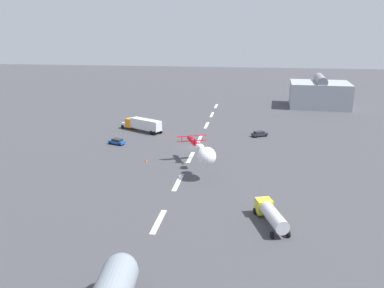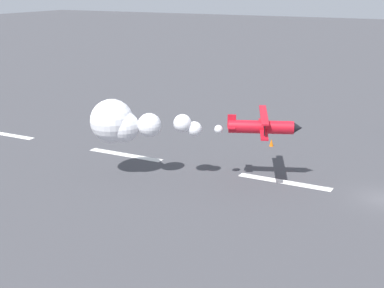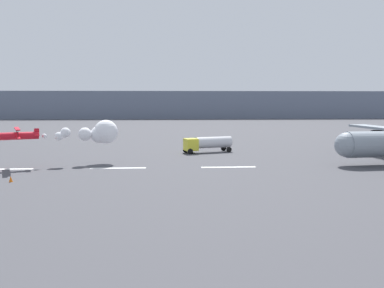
{
  "view_description": "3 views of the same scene",
  "coord_description": "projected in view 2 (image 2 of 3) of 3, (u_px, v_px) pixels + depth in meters",
  "views": [
    {
      "loc": [
        93.35,
        13.35,
        28.38
      ],
      "look_at": [
        10.01,
        0.64,
        3.82
      ],
      "focal_mm": 36.87,
      "sensor_mm": 36.0,
      "label": 1
    },
    {
      "loc": [
        -5.0,
        41.34,
        16.04
      ],
      "look_at": [
        15.3,
        2.71,
        3.02
      ],
      "focal_mm": 50.93,
      "sensor_mm": 36.0,
      "label": 2
    },
    {
      "loc": [
        31.53,
        -57.96,
        9.68
      ],
      "look_at": [
        34.65,
        0.0,
        3.43
      ],
      "focal_mm": 37.93,
      "sensor_mm": 36.0,
      "label": 3
    }
  ],
  "objects": [
    {
      "name": "runway_stripe_5",
      "position": [
        125.0,
        155.0,
        52.58
      ],
      "size": [
        8.0,
        0.9,
        0.01
      ],
      "primitive_type": "cube",
      "color": "white",
      "rests_on": "ground"
    },
    {
      "name": "ground_plane",
      "position": [
        384.0,
        199.0,
        41.89
      ],
      "size": [
        440.0,
        440.0,
        0.0
      ],
      "primitive_type": "plane",
      "color": "#424247",
      "rests_on": "ground"
    },
    {
      "name": "runway_stripe_6",
      "position": [
        5.0,
        134.0,
        59.71
      ],
      "size": [
        8.0,
        0.9,
        0.01
      ],
      "primitive_type": "cube",
      "color": "white",
      "rests_on": "ground"
    },
    {
      "name": "runway_stripe_4",
      "position": [
        284.0,
        182.0,
        45.45
      ],
      "size": [
        8.0,
        0.9,
        0.01
      ],
      "primitive_type": "cube",
      "color": "white",
      "rests_on": "ground"
    },
    {
      "name": "stunt_biplane_red",
      "position": [
        136.0,
        123.0,
        45.41
      ],
      "size": [
        16.64,
        9.74,
        3.67
      ],
      "color": "red"
    },
    {
      "name": "traffic_cone_far",
      "position": [
        271.0,
        143.0,
        55.27
      ],
      "size": [
        0.44,
        0.44,
        0.75
      ],
      "primitive_type": "cone",
      "color": "orange",
      "rests_on": "ground"
    }
  ]
}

